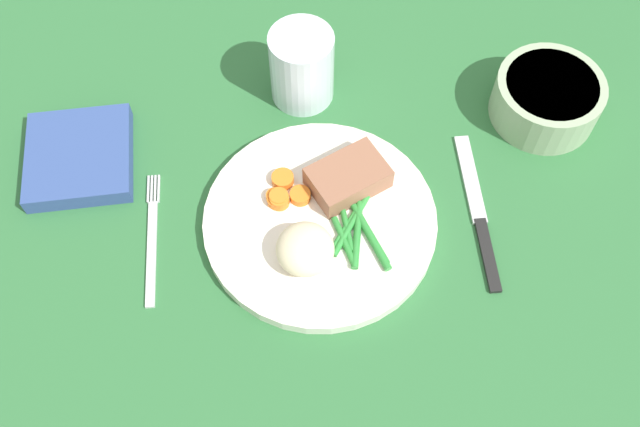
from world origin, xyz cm
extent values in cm
cube|color=#2D6B38|center=(0.00, 0.00, 1.00)|extent=(120.00, 90.00, 2.00)
cylinder|color=white|center=(1.99, -0.68, 2.80)|extent=(26.15, 26.15, 1.60)
cube|color=#936047|center=(5.52, 3.44, 5.04)|extent=(10.20, 8.94, 2.88)
ellipsoid|color=beige|center=(-0.36, -5.38, 5.57)|extent=(6.23, 6.36, 3.93)
cylinder|color=orange|center=(-2.86, 2.24, 4.06)|extent=(1.96, 1.96, 0.92)
cylinder|color=orange|center=(-0.35, 2.10, 4.09)|extent=(2.38, 2.38, 0.98)
cylinder|color=orange|center=(-2.36, 1.64, 4.20)|extent=(2.22, 2.22, 1.20)
cylinder|color=orange|center=(-2.51, 1.87, 4.05)|extent=(2.51, 2.51, 0.90)
cylinder|color=orange|center=(-1.83, 4.47, 4.11)|extent=(2.54, 2.54, 1.03)
cylinder|color=orange|center=(-2.40, 1.93, 4.25)|extent=(2.15, 2.15, 1.29)
cylinder|color=#2D8C38|center=(4.78, -2.19, 3.93)|extent=(1.24, 6.27, 0.66)
cylinder|color=#2D8C38|center=(5.83, -3.33, 4.00)|extent=(2.26, 8.18, 0.81)
cylinder|color=#2D8C38|center=(7.24, -3.36, 3.98)|extent=(3.52, 7.68, 0.77)
cylinder|color=#2D8C38|center=(5.27, -2.06, 3.97)|extent=(5.12, 7.47, 0.74)
cylinder|color=#2D8C38|center=(4.35, -4.03, 3.97)|extent=(2.35, 6.15, 0.74)
cylinder|color=#2D8C38|center=(7.45, -4.23, 4.03)|extent=(3.31, 7.40, 0.86)
cylinder|color=#2D8C38|center=(4.84, -2.05, 3.90)|extent=(4.02, 5.49, 0.60)
cube|color=silver|center=(-16.86, -2.68, 2.20)|extent=(1.00, 13.00, 0.40)
cube|color=silver|center=(-17.46, 5.62, 2.20)|extent=(0.24, 3.60, 0.40)
cube|color=silver|center=(-17.06, 5.62, 2.20)|extent=(0.24, 3.60, 0.40)
cube|color=silver|center=(-16.66, 5.62, 2.20)|extent=(0.24, 3.60, 0.40)
cube|color=silver|center=(-16.26, 5.62, 2.20)|extent=(0.24, 3.60, 0.40)
cube|color=black|center=(20.07, -6.18, 2.20)|extent=(1.30, 9.00, 0.64)
cube|color=silver|center=(20.07, 3.82, 2.20)|extent=(1.70, 12.00, 0.40)
cylinder|color=silver|center=(1.47, 18.49, 6.87)|extent=(7.80, 7.80, 9.74)
cylinder|color=silver|center=(1.47, 18.49, 4.13)|extent=(7.17, 7.17, 4.26)
cylinder|color=#99B28C|center=(30.62, 12.72, 4.79)|extent=(12.91, 12.91, 5.58)
cylinder|color=beige|center=(30.62, 12.72, 6.04)|extent=(10.98, 10.98, 3.07)
cube|color=#334C8C|center=(-25.49, 10.24, 3.14)|extent=(12.60, 13.26, 2.28)
camera|label=1|loc=(-1.44, -39.87, 73.82)|focal=40.66mm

